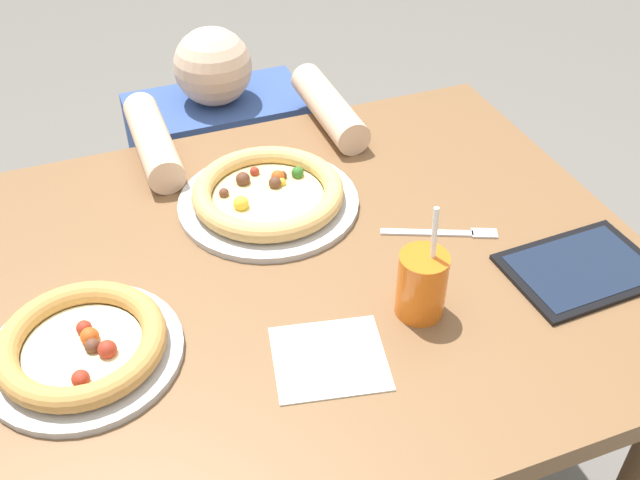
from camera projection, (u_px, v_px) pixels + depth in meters
dining_table at (313, 312)px, 1.29m from camera, size 1.10×0.92×0.75m
pizza_near at (83, 346)px, 1.04m from camera, size 0.28×0.28×0.05m
pizza_far at (268, 195)px, 1.32m from camera, size 0.33×0.33×0.05m
drink_cup_colored at (422, 284)px, 1.09m from camera, size 0.07×0.07×0.19m
paper_napkin at (329, 358)px, 1.05m from camera, size 0.19×0.17×0.00m
fork at (445, 232)px, 1.27m from camera, size 0.19×0.10×0.00m
tablet at (581, 269)px, 1.20m from camera, size 0.25×0.18×0.01m
diner_seated at (230, 215)px, 1.90m from camera, size 0.44×0.53×0.89m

